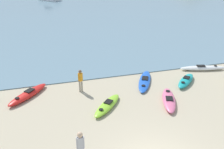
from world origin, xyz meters
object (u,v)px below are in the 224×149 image
person_near_foreground (81,147)px  kayak_on_sand_3 (145,81)px  kayak_on_sand_1 (107,105)px  kayak_on_sand_7 (203,68)px  kayak_on_sand_4 (28,94)px  kayak_on_sand_0 (186,81)px  kayak_on_sand_6 (169,100)px  person_near_waterline (80,79)px

person_near_foreground → kayak_on_sand_3: bearing=49.7°
kayak_on_sand_1 → kayak_on_sand_3: kayak_on_sand_1 is taller
kayak_on_sand_7 → person_near_foreground: size_ratio=2.11×
kayak_on_sand_3 → kayak_on_sand_4: (-7.78, 0.14, 0.06)m
kayak_on_sand_0 → kayak_on_sand_3: 2.84m
kayak_on_sand_6 → person_near_waterline: size_ratio=1.98×
kayak_on_sand_1 → kayak_on_sand_7: kayak_on_sand_7 is taller
kayak_on_sand_0 → kayak_on_sand_1: (-6.06, -1.61, -0.03)m
kayak_on_sand_4 → person_near_foreground: size_ratio=1.71×
kayak_on_sand_1 → person_near_waterline: size_ratio=1.70×
kayak_on_sand_6 → kayak_on_sand_3: bearing=97.1°
kayak_on_sand_0 → kayak_on_sand_3: size_ratio=0.69×
kayak_on_sand_0 → kayak_on_sand_7: (2.44, 1.65, -0.01)m
kayak_on_sand_3 → kayak_on_sand_1: bearing=-143.8°
kayak_on_sand_0 → person_near_foreground: person_near_foreground is taller
person_near_foreground → person_near_waterline: (1.11, 6.53, -0.09)m
kayak_on_sand_0 → person_near_foreground: bearing=-145.3°
kayak_on_sand_3 → kayak_on_sand_7: kayak_on_sand_7 is taller
kayak_on_sand_7 → person_near_waterline: (-9.63, -0.87, 0.70)m
kayak_on_sand_1 → kayak_on_sand_4: kayak_on_sand_4 is taller
kayak_on_sand_6 → person_near_waterline: (-4.84, 2.83, 0.71)m
kayak_on_sand_4 → person_near_waterline: size_ratio=1.90×
kayak_on_sand_3 → kayak_on_sand_0: bearing=-17.2°
kayak_on_sand_1 → kayak_on_sand_6: kayak_on_sand_6 is taller
kayak_on_sand_0 → person_near_waterline: bearing=173.8°
kayak_on_sand_3 → kayak_on_sand_7: (5.15, 0.81, 0.05)m
kayak_on_sand_1 → kayak_on_sand_3: bearing=36.2°
kayak_on_sand_4 → person_near_waterline: bearing=-3.5°
kayak_on_sand_0 → kayak_on_sand_7: 2.94m
person_near_foreground → kayak_on_sand_7: bearing=34.6°
kayak_on_sand_7 → kayak_on_sand_6: bearing=-142.3°
kayak_on_sand_1 → kayak_on_sand_3: size_ratio=0.75×
kayak_on_sand_3 → person_near_foreground: bearing=-130.3°
kayak_on_sand_6 → kayak_on_sand_0: bearing=41.1°
kayak_on_sand_6 → kayak_on_sand_7: 6.05m
kayak_on_sand_0 → kayak_on_sand_1: size_ratio=0.92×
kayak_on_sand_4 → kayak_on_sand_6: bearing=-20.4°
person_near_foreground → person_near_waterline: size_ratio=1.11×
kayak_on_sand_3 → person_near_foreground: size_ratio=2.05×
kayak_on_sand_3 → kayak_on_sand_4: bearing=178.9°
kayak_on_sand_7 → person_near_waterline: person_near_waterline is taller
kayak_on_sand_4 → kayak_on_sand_6: kayak_on_sand_4 is taller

